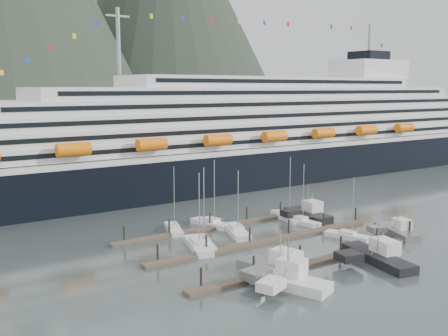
{
  "coord_description": "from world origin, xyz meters",
  "views": [
    {
      "loc": [
        -61.58,
        -67.13,
        27.13
      ],
      "look_at": [
        -1.35,
        22.0,
        10.65
      ],
      "focal_mm": 42.0,
      "sensor_mm": 36.0,
      "label": 1
    }
  ],
  "objects": [
    {
      "name": "sailboat_h",
      "position": [
        8.7,
        -3.29,
        0.4
      ],
      "size": [
        4.84,
        8.62,
        11.73
      ],
      "rotation": [
        0.0,
        0.0,
        1.89
      ],
      "color": "silver",
      "rests_on": "ground"
    },
    {
      "name": "dock_mid",
      "position": [
        -4.93,
        3.05,
        0.31
      ],
      "size": [
        48.18,
        2.28,
        3.2
      ],
      "color": "#4F3D32",
      "rests_on": "ground"
    },
    {
      "name": "trawler_b",
      "position": [
        -15.92,
        -15.05,
        0.97
      ],
      "size": [
        10.43,
        12.57,
        7.81
      ],
      "rotation": [
        0.0,
        0.0,
        1.94
      ],
      "color": "silver",
      "rests_on": "ground"
    },
    {
      "name": "trawler_d",
      "position": [
        17.88,
        -6.73,
        0.83
      ],
      "size": [
        8.92,
        11.12,
        6.31
      ],
      "rotation": [
        0.0,
        0.0,
        1.23
      ],
      "color": "gray",
      "rests_on": "ground"
    },
    {
      "name": "trawler_c",
      "position": [
        2.6,
        -14.97,
        0.93
      ],
      "size": [
        10.61,
        14.81,
        7.35
      ],
      "rotation": [
        0.0,
        0.0,
        1.38
      ],
      "color": "black",
      "rests_on": "ground"
    },
    {
      "name": "ground",
      "position": [
        0.0,
        0.0,
        0.0
      ],
      "size": [
        1600.0,
        1600.0,
        0.0
      ],
      "primitive_type": "plane",
      "color": "#434F4E",
      "rests_on": "ground"
    },
    {
      "name": "trawler_a",
      "position": [
        -14.18,
        -11.31,
        0.95
      ],
      "size": [
        10.55,
        14.38,
        7.66
      ],
      "rotation": [
        0.0,
        0.0,
        1.77
      ],
      "color": "gray",
      "rests_on": "ground"
    },
    {
      "name": "dock_near",
      "position": [
        -4.93,
        -9.95,
        0.31
      ],
      "size": [
        48.18,
        2.28,
        3.2
      ],
      "color": "#4F3D32",
      "rests_on": "ground"
    },
    {
      "name": "sailboat_b",
      "position": [
        -16.98,
        6.81,
        0.43
      ],
      "size": [
        5.91,
        11.21,
        13.8
      ],
      "rotation": [
        0.0,
        0.0,
        1.27
      ],
      "color": "silver",
      "rests_on": "ground"
    },
    {
      "name": "sailboat_d",
      "position": [
        9.02,
        10.04,
        0.4
      ],
      "size": [
        2.89,
        10.23,
        12.62
      ],
      "rotation": [
        0.0,
        0.0,
        1.62
      ],
      "color": "silver",
      "rests_on": "ground"
    },
    {
      "name": "cruise_ship",
      "position": [
        30.03,
        54.94,
        12.04
      ],
      "size": [
        210.0,
        30.4,
        50.3
      ],
      "color": "black",
      "rests_on": "ground"
    },
    {
      "name": "dock_far",
      "position": [
        -4.93,
        16.05,
        0.31
      ],
      "size": [
        48.18,
        2.28,
        3.2
      ],
      "color": "#4F3D32",
      "rests_on": "ground"
    },
    {
      "name": "sailboat_f",
      "position": [
        -7.13,
        18.02,
        0.43
      ],
      "size": [
        4.6,
        9.73,
        13.79
      ],
      "rotation": [
        0.0,
        0.0,
        1.78
      ],
      "color": "silver",
      "rests_on": "ground"
    },
    {
      "name": "sailboat_a",
      "position": [
        -15.6,
        7.44,
        0.43
      ],
      "size": [
        5.45,
        9.67,
        14.4
      ],
      "rotation": [
        0.0,
        0.0,
        1.25
      ],
      "color": "silver",
      "rests_on": "ground"
    },
    {
      "name": "sailboat_e",
      "position": [
        -15.15,
        18.72,
        0.4
      ],
      "size": [
        4.97,
        9.07,
        13.03
      ],
      "rotation": [
        0.0,
        0.0,
        1.25
      ],
      "color": "silver",
      "rests_on": "ground"
    },
    {
      "name": "sailboat_g",
      "position": [
        8.88,
        13.63,
        0.42
      ],
      "size": [
        4.9,
        10.76,
        13.72
      ],
      "rotation": [
        0.0,
        0.0,
        1.34
      ],
      "color": "silver",
      "rests_on": "ground"
    },
    {
      "name": "sailboat_c",
      "position": [
        -6.44,
        10.3,
        0.43
      ],
      "size": [
        6.26,
        10.91,
        12.8
      ],
      "rotation": [
        0.0,
        0.0,
        1.23
      ],
      "color": "silver",
      "rests_on": "ground"
    },
    {
      "name": "trawler_e",
      "position": [
        12.86,
        11.78,
        0.96
      ],
      "size": [
        9.2,
        12.06,
        7.71
      ],
      "rotation": [
        0.0,
        0.0,
        1.5
      ],
      "color": "black",
      "rests_on": "ground"
    }
  ]
}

